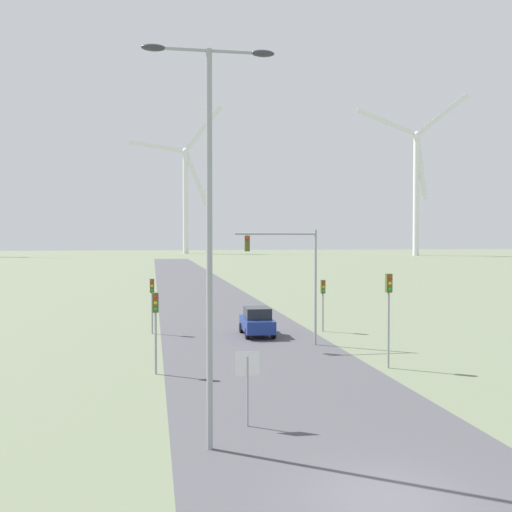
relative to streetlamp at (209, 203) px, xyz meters
name	(u,v)px	position (x,y,z in m)	size (l,w,h in m)	color
ground_plane	(385,498)	(3.85, -4.04, -7.28)	(600.00, 600.00, 0.00)	#667056
road_surface	(207,299)	(3.85, 43.96, -7.28)	(10.00, 240.00, 0.01)	#47474C
streetlamp	(209,203)	(0.00, 0.00, 0.00)	(3.88, 0.32, 11.79)	#93999E
stop_sign_near	(248,374)	(1.44, 1.93, -5.53)	(0.81, 0.07, 2.50)	#93999E
traffic_light_post_near_left	(156,314)	(-1.52, 10.16, -4.53)	(0.28, 0.33, 3.75)	#93999E
traffic_light_post_near_right	(389,299)	(9.51, 9.56, -3.97)	(0.28, 0.33, 4.55)	#93999E
traffic_light_post_mid_left	(152,293)	(-1.69, 21.93, -4.64)	(0.28, 0.34, 3.60)	#93999E
traffic_light_post_mid_right	(323,294)	(9.58, 21.01, -4.74)	(0.28, 0.34, 3.45)	#93999E
traffic_light_mast_overhead	(289,263)	(6.15, 16.22, -2.49)	(4.83, 0.35, 6.74)	#93999E
car_approaching	(257,321)	(4.94, 20.09, -6.37)	(1.91, 4.15, 1.83)	navy
wind_turbine_left	(186,188)	(11.70, 226.91, 19.27)	(37.83, 6.89, 60.08)	white
wind_turbine_center	(416,179)	(92.42, 185.97, 20.38)	(40.64, 6.87, 58.58)	white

